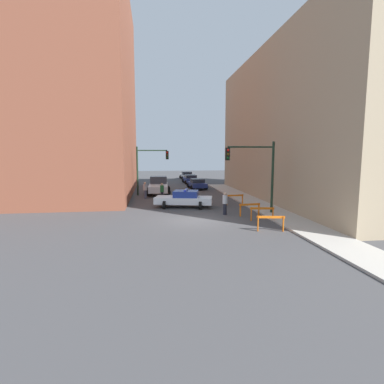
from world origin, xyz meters
TOP-DOWN VIEW (x-y plane):
  - ground_plane at (0.00, 0.00)m, footprint 120.00×120.00m
  - sidewalk_right at (6.20, 0.00)m, footprint 2.40×44.00m
  - building_corner_left at (-12.00, 14.00)m, footprint 14.00×20.00m
  - building_right at (13.40, 8.00)m, footprint 12.00×28.00m
  - traffic_light_near at (4.73, 1.33)m, footprint 3.64×0.35m
  - traffic_light_far at (-3.30, 12.91)m, footprint 3.44×0.35m
  - police_car at (-0.23, 4.93)m, footprint 5.00×3.02m
  - white_truck at (-2.16, 13.77)m, footprint 2.79×5.48m
  - parked_car_near at (2.83, 17.96)m, footprint 2.40×4.38m
  - parked_car_mid at (2.89, 25.01)m, footprint 2.38×4.36m
  - parked_car_far at (3.23, 33.12)m, footprint 2.39×4.37m
  - pedestrian_crossing at (-1.93, 8.98)m, footprint 0.51×0.51m
  - pedestrian_corner at (-3.55, 10.45)m, footprint 0.51×0.51m
  - pedestrian_sidewalk at (2.40, 1.49)m, footprint 0.44×0.44m
  - barrier_front at (3.86, -3.50)m, footprint 1.58×0.41m
  - barrier_mid at (4.38, -0.76)m, footprint 1.59×0.39m
  - barrier_back at (4.06, 0.83)m, footprint 1.59×0.34m
  - barrier_corner at (4.28, 5.55)m, footprint 1.60×0.28m

SIDE VIEW (x-z plane):
  - ground_plane at x=0.00m, z-range 0.00..0.00m
  - sidewalk_right at x=6.20m, z-range 0.00..0.12m
  - barrier_front at x=3.86m, z-range 0.17..1.07m
  - barrier_mid at x=4.38m, z-range 0.17..1.07m
  - barrier_back at x=4.06m, z-range 0.17..1.07m
  - barrier_corner at x=4.28m, z-range 0.17..1.07m
  - parked_car_near at x=2.83m, z-range 0.02..1.33m
  - parked_car_mid at x=2.89m, z-range 0.02..1.33m
  - parked_car_far at x=3.23m, z-range 0.02..1.33m
  - police_car at x=-0.23m, z-range -0.04..1.48m
  - pedestrian_crossing at x=-1.93m, z-range 0.03..1.69m
  - pedestrian_corner at x=-3.55m, z-range 0.03..1.69m
  - pedestrian_sidewalk at x=2.40m, z-range 0.03..1.69m
  - white_truck at x=-2.16m, z-range -0.04..1.86m
  - traffic_light_far at x=-3.30m, z-range 0.80..6.00m
  - traffic_light_near at x=4.73m, z-range 0.93..6.13m
  - building_right at x=13.40m, z-range 0.00..14.36m
  - building_corner_left at x=-12.00m, z-range 0.00..21.55m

